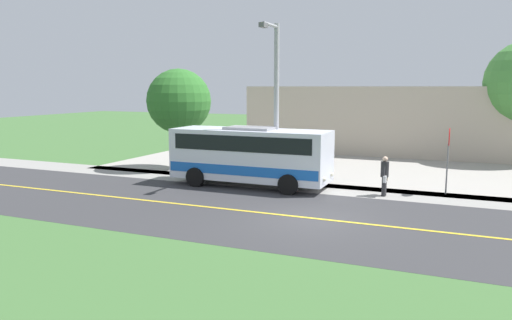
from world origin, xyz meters
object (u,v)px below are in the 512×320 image
object	(u,v)px
shuttle_bus_front	(250,154)
pedestrian_with_bags	(385,175)
street_light_pole	(275,98)
stop_sign	(448,149)
commercial_building	(422,119)
tree_curbside	(179,101)

from	to	relation	value
shuttle_bus_front	pedestrian_with_bags	distance (m)	6.16
shuttle_bus_front	street_light_pole	bearing A→B (deg)	110.43
shuttle_bus_front	stop_sign	bearing A→B (deg)	100.81
pedestrian_with_bags	commercial_building	bearing A→B (deg)	179.70
pedestrian_with_bags	street_light_pole	distance (m)	5.98
pedestrian_with_bags	tree_curbside	world-z (taller)	tree_curbside
street_light_pole	shuttle_bus_front	bearing A→B (deg)	-69.57
tree_curbside	commercial_building	bearing A→B (deg)	139.72
street_light_pole	tree_curbside	bearing A→B (deg)	-110.61
shuttle_bus_front	tree_curbside	bearing A→B (deg)	-117.44
street_light_pole	stop_sign	bearing A→B (deg)	99.35
tree_curbside	pedestrian_with_bags	bearing A→B (deg)	77.12
stop_sign	street_light_pole	distance (m)	7.88
shuttle_bus_front	commercial_building	size ratio (longest dim) A/B	0.32
pedestrian_with_bags	stop_sign	xyz separation A→B (m)	(-1.39, 2.43, 1.05)
street_light_pole	commercial_building	distance (m)	17.40
shuttle_bus_front	commercial_building	distance (m)	18.06
pedestrian_with_bags	tree_curbside	bearing A→B (deg)	-102.88
stop_sign	tree_curbside	distance (m)	14.38
street_light_pole	tree_curbside	size ratio (longest dim) A/B	1.32
shuttle_bus_front	tree_curbside	size ratio (longest dim) A/B	1.34
stop_sign	tree_curbside	world-z (taller)	tree_curbside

